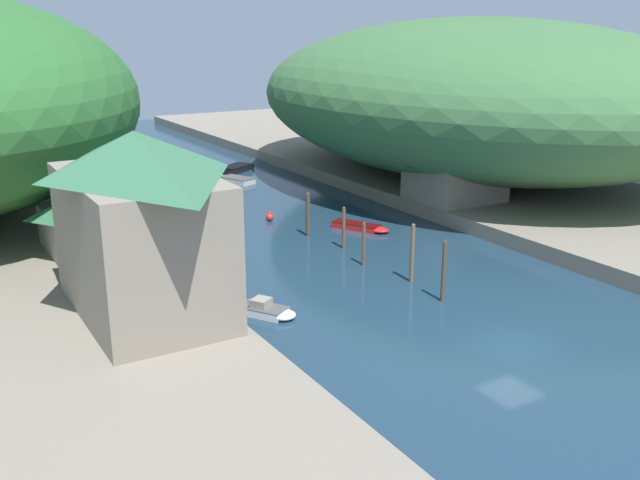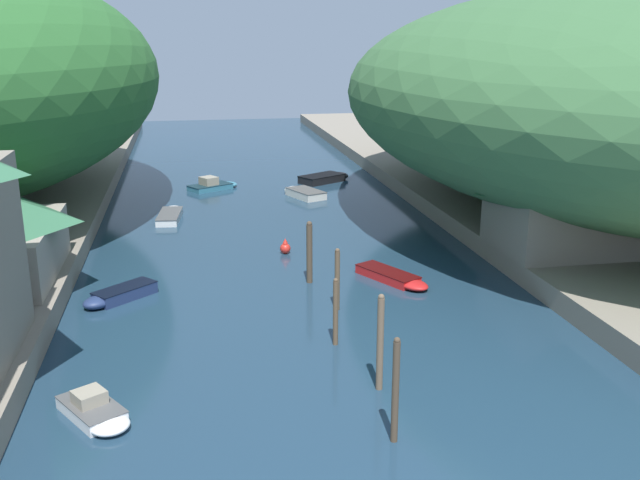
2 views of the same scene
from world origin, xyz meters
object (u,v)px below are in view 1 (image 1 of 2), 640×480
(boat_red_skiff, at_px, (363,227))
(boat_cabin_cruiser, at_px, (149,203))
(boat_yellow_tender, at_px, (154,179))
(waterfront_building, at_px, (140,221))
(person_by_boathouse, at_px, (137,252))
(boat_white_cruiser, at_px, (233,180))
(right_bank_cottage, at_px, (456,171))
(boat_mid_channel, at_px, (239,168))
(boat_far_upstream, at_px, (268,310))
(boat_navy_launch, at_px, (189,256))
(boathouse_shed, at_px, (95,218))
(channel_buoy_near, at_px, (270,216))
(person_on_quay, at_px, (129,244))

(boat_red_skiff, bearing_deg, boat_cabin_cruiser, -81.43)
(boat_cabin_cruiser, distance_m, boat_yellow_tender, 9.73)
(waterfront_building, distance_m, person_by_boathouse, 7.87)
(boat_yellow_tender, xyz_separation_m, person_by_boathouse, (-10.05, -28.18, 1.77))
(waterfront_building, xyz_separation_m, boat_red_skiff, (19.85, 10.07, -5.54))
(boat_white_cruiser, height_order, person_by_boathouse, person_by_boathouse)
(right_bank_cottage, bearing_deg, boat_mid_channel, 106.96)
(boat_far_upstream, distance_m, boat_navy_launch, 11.17)
(boathouse_shed, relative_size, channel_buoy_near, 9.71)
(channel_buoy_near, xyz_separation_m, person_on_quay, (-13.31, -7.45, 1.73))
(waterfront_building, height_order, person_by_boathouse, waterfront_building)
(boat_cabin_cruiser, xyz_separation_m, boat_white_cruiser, (10.15, 5.10, 0.05))
(channel_buoy_near, bearing_deg, boat_cabin_cruiser, 124.43)
(waterfront_building, bearing_deg, boat_cabin_cruiser, 72.33)
(right_bank_cottage, distance_m, boat_cabin_cruiser, 26.18)
(channel_buoy_near, bearing_deg, person_by_boathouse, -145.28)
(person_by_boathouse, bearing_deg, waterfront_building, 170.60)
(boat_navy_launch, relative_size, person_on_quay, 2.17)
(waterfront_building, relative_size, channel_buoy_near, 12.45)
(boat_white_cruiser, xyz_separation_m, person_on_quay, (-16.75, -22.35, 1.80))
(channel_buoy_near, height_order, person_on_quay, person_on_quay)
(waterfront_building, height_order, boat_yellow_tender, waterfront_building)
(boat_far_upstream, relative_size, boat_mid_channel, 0.68)
(boat_far_upstream, bearing_deg, waterfront_building, -43.86)
(boathouse_shed, bearing_deg, person_by_boathouse, -73.99)
(person_by_boathouse, bearing_deg, person_on_quay, 1.82)
(boat_cabin_cruiser, xyz_separation_m, boat_mid_channel, (13.18, 10.48, 0.08))
(waterfront_building, distance_m, boat_mid_channel, 42.51)
(boat_yellow_tender, xyz_separation_m, person_on_quay, (-9.99, -26.36, 1.77))
(boat_navy_launch, height_order, boat_yellow_tender, boat_yellow_tender)
(boathouse_shed, relative_size, boat_red_skiff, 1.94)
(boat_mid_channel, distance_m, person_by_boathouse, 35.63)
(waterfront_building, relative_size, boat_yellow_tender, 2.56)
(boat_mid_channel, bearing_deg, boat_yellow_tender, -113.64)
(person_by_boathouse, bearing_deg, boat_far_upstream, -146.65)
(person_by_boathouse, bearing_deg, channel_buoy_near, -51.58)
(person_by_boathouse, bearing_deg, boat_mid_channel, -30.19)
(waterfront_building, relative_size, boat_navy_launch, 3.17)
(boathouse_shed, bearing_deg, person_on_quay, -62.81)
(boat_cabin_cruiser, xyz_separation_m, boat_red_skiff, (11.62, -15.77, -0.01))
(boat_cabin_cruiser, relative_size, person_by_boathouse, 3.01)
(boat_far_upstream, xyz_separation_m, boat_white_cruiser, (12.22, 32.21, 0.01))
(person_on_quay, bearing_deg, boat_mid_channel, -46.20)
(boat_mid_channel, height_order, person_by_boathouse, person_by_boathouse)
(boat_mid_channel, bearing_deg, boat_far_upstream, -53.69)
(boat_cabin_cruiser, height_order, boat_navy_launch, boat_navy_launch)
(boathouse_shed, relative_size, boat_yellow_tender, 1.99)
(waterfront_building, relative_size, person_by_boathouse, 6.87)
(boat_cabin_cruiser, bearing_deg, boathouse_shed, -112.21)
(boat_cabin_cruiser, xyz_separation_m, channel_buoy_near, (6.72, -9.79, 0.12))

